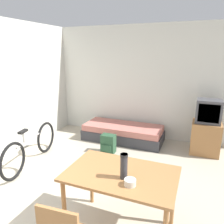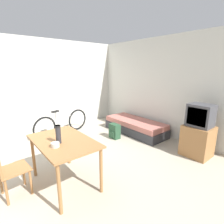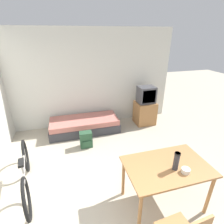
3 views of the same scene
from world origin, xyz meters
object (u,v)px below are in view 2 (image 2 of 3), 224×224
object	(u,v)px
mate_bowl	(55,145)
dining_table	(64,146)
bicycle	(62,123)
backpack	(115,131)
daybed	(135,126)
thermos_flask	(58,133)
tv	(198,133)
wooden_chair	(6,167)

from	to	relation	value
mate_bowl	dining_table	bearing A→B (deg)	130.56
bicycle	backpack	xyz separation A→B (m)	(1.16, 0.98, -0.14)
daybed	thermos_flask	distance (m)	2.99
daybed	bicycle	size ratio (longest dim) A/B	1.10
tv	thermos_flask	distance (m)	2.90
tv	backpack	distance (m)	2.06
tv	daybed	bearing A→B (deg)	-180.00
bicycle	tv	bearing A→B (deg)	29.70
backpack	wooden_chair	bearing A→B (deg)	-74.63
bicycle	backpack	distance (m)	1.53
daybed	bicycle	xyz separation A→B (m)	(-1.23, -1.74, 0.15)
dining_table	wooden_chair	xyz separation A→B (m)	(-0.23, -0.79, -0.18)
wooden_chair	bicycle	bearing A→B (deg)	138.37
bicycle	mate_bowl	distance (m)	2.58
daybed	wooden_chair	distance (m)	3.51
dining_table	wooden_chair	distance (m)	0.84
tv	backpack	xyz separation A→B (m)	(-1.89, -0.76, -0.32)
backpack	daybed	bearing A→B (deg)	85.37
tv	dining_table	xyz separation A→B (m)	(-0.93, -2.64, 0.16)
wooden_chair	dining_table	bearing A→B (deg)	73.81
thermos_flask	daybed	bearing A→B (deg)	109.39
dining_table	thermos_flask	distance (m)	0.27
daybed	wooden_chair	size ratio (longest dim) A/B	2.11
thermos_flask	backpack	bearing A→B (deg)	117.37
wooden_chair	thermos_flask	xyz separation A→B (m)	(0.29, 0.69, 0.43)
wooden_chair	mate_bowl	distance (m)	0.78
dining_table	thermos_flask	world-z (taller)	thermos_flask
tv	bicycle	distance (m)	3.52
dining_table	backpack	xyz separation A→B (m)	(-0.96, 1.89, -0.48)
thermos_flask	mate_bowl	xyz separation A→B (m)	(0.10, -0.10, -0.12)
tv	backpack	bearing A→B (deg)	-158.14
bicycle	mate_bowl	size ratio (longest dim) A/B	14.27
wooden_chair	bicycle	xyz separation A→B (m)	(-1.90, 1.69, -0.16)
dining_table	mate_bowl	world-z (taller)	mate_bowl
tv	wooden_chair	bearing A→B (deg)	-108.62
daybed	dining_table	bearing A→B (deg)	-71.18
daybed	mate_bowl	xyz separation A→B (m)	(1.06, -2.83, 0.62)
daybed	thermos_flask	xyz separation A→B (m)	(0.96, -2.74, 0.74)
daybed	wooden_chair	world-z (taller)	wooden_chair
dining_table	backpack	size ratio (longest dim) A/B	3.07
daybed	thermos_flask	size ratio (longest dim) A/B	6.73
thermos_flask	mate_bowl	bearing A→B (deg)	-43.78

